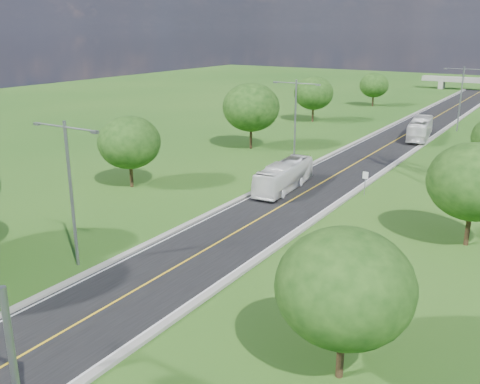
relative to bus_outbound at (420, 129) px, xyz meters
name	(u,v)px	position (x,y,z in m)	size (l,w,h in m)	color
ground	(383,148)	(-2.64, -8.41, -1.59)	(260.00, 260.00, 0.00)	#205016
road	(396,140)	(-2.64, -2.41, -1.56)	(8.00, 150.00, 0.06)	black
curb_left	(368,136)	(-6.89, -2.41, -1.48)	(0.50, 150.00, 0.22)	gray
curb_right	(426,143)	(1.61, -2.41, -1.48)	(0.50, 150.00, 0.22)	gray
speed_limit_sign	(365,179)	(2.56, -30.43, 0.01)	(0.55, 0.09, 2.40)	slate
streetlight_near_left	(70,182)	(-8.64, -56.41, 4.36)	(5.90, 0.25, 10.00)	slate
streetlight_mid_left	(295,115)	(-8.64, -23.41, 4.36)	(5.90, 0.25, 10.00)	slate
streetlight_far_right	(461,93)	(3.36, 9.59, 4.36)	(5.90, 0.25, 10.00)	slate
tree_lb	(129,142)	(-18.64, -40.41, 3.06)	(6.30, 6.30, 7.33)	black
tree_lc	(251,107)	(-17.64, -18.41, 3.99)	(7.56, 7.56, 8.79)	black
tree_ld	(314,93)	(-19.64, 5.59, 3.37)	(6.72, 6.72, 7.82)	black
tree_le	(374,85)	(-17.14, 29.59, 2.75)	(5.88, 5.88, 6.84)	black
tree_ra	(345,287)	(11.36, -58.41, 3.06)	(6.30, 6.30, 7.33)	black
tree_rb	(474,182)	(13.36, -38.41, 3.37)	(6.72, 6.72, 7.82)	black
bus_outbound	(420,129)	(0.00, 0.00, 0.00)	(2.56, 10.96, 3.05)	white
bus_inbound	(284,176)	(-4.87, -33.17, -0.13)	(2.34, 10.01, 2.79)	white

